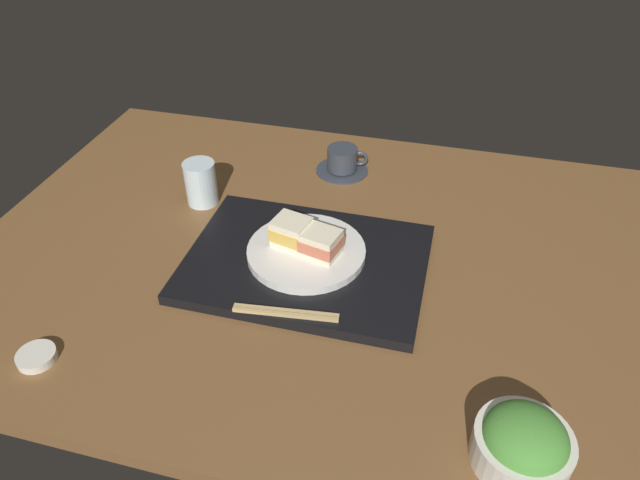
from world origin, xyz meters
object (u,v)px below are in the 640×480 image
(sandwich_plate, at_px, (306,252))
(coffee_cup, at_px, (343,161))
(sandwich_near, at_px, (291,232))
(sandwich_far, at_px, (321,243))
(salad_bowl, at_px, (523,443))
(chopsticks_pair, at_px, (286,313))
(drinking_glass, at_px, (201,183))
(small_sauce_dish, at_px, (37,357))

(sandwich_plate, height_order, coffee_cup, coffee_cup)
(sandwich_plate, relative_size, coffee_cup, 1.82)
(sandwich_near, height_order, sandwich_far, sandwich_near)
(sandwich_plate, relative_size, salad_bowl, 1.70)
(sandwich_near, distance_m, coffee_cup, 0.35)
(sandwich_far, height_order, chopsticks_pair, sandwich_far)
(sandwich_far, relative_size, salad_bowl, 0.60)
(drinking_glass, xyz_separation_m, small_sauce_dish, (-0.08, -0.49, -0.04))
(sandwich_plate, distance_m, sandwich_near, 0.05)
(sandwich_near, bearing_deg, sandwich_far, -15.08)
(sandwich_near, relative_size, coffee_cup, 0.63)
(sandwich_far, xyz_separation_m, small_sauce_dish, (-0.39, -0.33, -0.06))
(salad_bowl, distance_m, drinking_glass, 0.83)
(chopsticks_pair, bearing_deg, salad_bowl, -23.25)
(salad_bowl, bearing_deg, coffee_cup, 120.63)
(drinking_glass, bearing_deg, sandwich_plate, -27.76)
(sandwich_plate, bearing_deg, coffee_cup, 91.33)
(sandwich_far, height_order, salad_bowl, sandwich_far)
(chopsticks_pair, relative_size, small_sauce_dish, 2.92)
(sandwich_far, bearing_deg, coffee_cup, 96.22)
(sandwich_plate, bearing_deg, sandwich_near, 164.92)
(coffee_cup, relative_size, small_sauce_dish, 1.99)
(chopsticks_pair, distance_m, small_sauce_dish, 0.41)
(sandwich_far, relative_size, drinking_glass, 0.82)
(sandwich_plate, distance_m, chopsticks_pair, 0.16)
(sandwich_plate, height_order, drinking_glass, drinking_glass)
(sandwich_plate, bearing_deg, small_sauce_dish, -136.34)
(salad_bowl, xyz_separation_m, coffee_cup, (-0.40, 0.68, -0.01))
(drinking_glass, bearing_deg, chopsticks_pair, -46.99)
(coffee_cup, bearing_deg, chopsticks_pair, -88.12)
(sandwich_plate, xyz_separation_m, chopsticks_pair, (0.01, -0.16, -0.00))
(drinking_glass, bearing_deg, sandwich_near, -29.18)
(sandwich_plate, relative_size, sandwich_far, 2.81)
(sandwich_near, height_order, small_sauce_dish, sandwich_near)
(salad_bowl, bearing_deg, small_sauce_dish, -178.99)
(sandwich_far, relative_size, coffee_cup, 0.65)
(coffee_cup, distance_m, small_sauce_dish, 0.78)
(sandwich_far, distance_m, coffee_cup, 0.37)
(sandwich_near, xyz_separation_m, salad_bowl, (0.43, -0.34, -0.03))
(salad_bowl, bearing_deg, sandwich_far, 138.68)
(sandwich_plate, distance_m, drinking_glass, 0.32)
(sandwich_far, bearing_deg, salad_bowl, -41.32)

